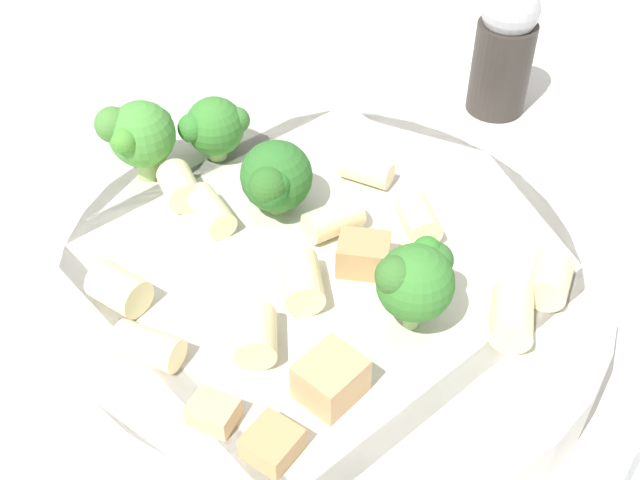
# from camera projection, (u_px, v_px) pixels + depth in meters

# --- Properties ---
(ground_plane) EXTENTS (2.00, 2.00, 0.00)m
(ground_plane) POSITION_uv_depth(u_px,v_px,m) (320.00, 301.00, 0.40)
(ground_plane) COLOR beige
(pasta_bowl) EXTENTS (0.27, 0.27, 0.03)m
(pasta_bowl) POSITION_uv_depth(u_px,v_px,m) (320.00, 275.00, 0.38)
(pasta_bowl) COLOR silver
(pasta_bowl) RESTS_ON ground_plane
(broccoli_floret_0) EXTENTS (0.03, 0.04, 0.04)m
(broccoli_floret_0) POSITION_uv_depth(u_px,v_px,m) (415.00, 279.00, 0.33)
(broccoli_floret_0) COLOR #84AD60
(broccoli_floret_0) RESTS_ON pasta_bowl
(broccoli_floret_1) EXTENTS (0.04, 0.04, 0.04)m
(broccoli_floret_1) POSITION_uv_depth(u_px,v_px,m) (275.00, 179.00, 0.38)
(broccoli_floret_1) COLOR #93B766
(broccoli_floret_1) RESTS_ON pasta_bowl
(broccoli_floret_2) EXTENTS (0.03, 0.04, 0.04)m
(broccoli_floret_2) POSITION_uv_depth(u_px,v_px,m) (214.00, 126.00, 0.42)
(broccoli_floret_2) COLOR #93B766
(broccoli_floret_2) RESTS_ON pasta_bowl
(broccoli_floret_3) EXTENTS (0.03, 0.04, 0.04)m
(broccoli_floret_3) POSITION_uv_depth(u_px,v_px,m) (139.00, 134.00, 0.40)
(broccoli_floret_3) COLOR #93B766
(broccoli_floret_3) RESTS_ON pasta_bowl
(rigatoni_0) EXTENTS (0.03, 0.02, 0.02)m
(rigatoni_0) POSITION_uv_depth(u_px,v_px,m) (422.00, 224.00, 0.38)
(rigatoni_0) COLOR beige
(rigatoni_0) RESTS_ON pasta_bowl
(rigatoni_1) EXTENTS (0.03, 0.03, 0.02)m
(rigatoni_1) POSITION_uv_depth(u_px,v_px,m) (550.00, 280.00, 0.35)
(rigatoni_1) COLOR beige
(rigatoni_1) RESTS_ON pasta_bowl
(rigatoni_2) EXTENTS (0.02, 0.02, 0.02)m
(rigatoni_2) POSITION_uv_depth(u_px,v_px,m) (180.00, 186.00, 0.40)
(rigatoni_2) COLOR beige
(rigatoni_2) RESTS_ON pasta_bowl
(rigatoni_3) EXTENTS (0.03, 0.02, 0.02)m
(rigatoni_3) POSITION_uv_depth(u_px,v_px,m) (302.00, 281.00, 0.35)
(rigatoni_3) COLOR beige
(rigatoni_3) RESTS_ON pasta_bowl
(rigatoni_4) EXTENTS (0.03, 0.03, 0.02)m
(rigatoni_4) POSITION_uv_depth(u_px,v_px,m) (512.00, 316.00, 0.34)
(rigatoni_4) COLOR beige
(rigatoni_4) RESTS_ON pasta_bowl
(rigatoni_5) EXTENTS (0.02, 0.03, 0.02)m
(rigatoni_5) POSITION_uv_depth(u_px,v_px,m) (334.00, 220.00, 0.38)
(rigatoni_5) COLOR beige
(rigatoni_5) RESTS_ON pasta_bowl
(rigatoni_6) EXTENTS (0.03, 0.03, 0.02)m
(rigatoni_6) POSITION_uv_depth(u_px,v_px,m) (119.00, 289.00, 0.35)
(rigatoni_6) COLOR beige
(rigatoni_6) RESTS_ON pasta_bowl
(rigatoni_7) EXTENTS (0.03, 0.02, 0.02)m
(rigatoni_7) POSITION_uv_depth(u_px,v_px,m) (256.00, 335.00, 0.33)
(rigatoni_7) COLOR beige
(rigatoni_7) RESTS_ON pasta_bowl
(rigatoni_8) EXTENTS (0.03, 0.03, 0.01)m
(rigatoni_8) POSITION_uv_depth(u_px,v_px,m) (148.00, 346.00, 0.33)
(rigatoni_8) COLOR beige
(rigatoni_8) RESTS_ON pasta_bowl
(rigatoni_9) EXTENTS (0.03, 0.02, 0.01)m
(rigatoni_9) POSITION_uv_depth(u_px,v_px,m) (211.00, 211.00, 0.39)
(rigatoni_9) COLOR beige
(rigatoni_9) RESTS_ON pasta_bowl
(rigatoni_10) EXTENTS (0.03, 0.03, 0.01)m
(rigatoni_10) POSITION_uv_depth(u_px,v_px,m) (367.00, 170.00, 0.41)
(rigatoni_10) COLOR beige
(rigatoni_10) RESTS_ON pasta_bowl
(chicken_chunk_0) EXTENTS (0.03, 0.03, 0.02)m
(chicken_chunk_0) POSITION_uv_depth(u_px,v_px,m) (331.00, 379.00, 0.31)
(chicken_chunk_0) COLOR tan
(chicken_chunk_0) RESTS_ON pasta_bowl
(chicken_chunk_1) EXTENTS (0.02, 0.02, 0.01)m
(chicken_chunk_1) POSITION_uv_depth(u_px,v_px,m) (213.00, 412.00, 0.31)
(chicken_chunk_1) COLOR tan
(chicken_chunk_1) RESTS_ON pasta_bowl
(chicken_chunk_2) EXTENTS (0.03, 0.03, 0.01)m
(chicken_chunk_2) POSITION_uv_depth(u_px,v_px,m) (272.00, 444.00, 0.29)
(chicken_chunk_2) COLOR tan
(chicken_chunk_2) RESTS_ON pasta_bowl
(chicken_chunk_3) EXTENTS (0.03, 0.03, 0.02)m
(chicken_chunk_3) POSITION_uv_depth(u_px,v_px,m) (363.00, 255.00, 0.36)
(chicken_chunk_3) COLOR tan
(chicken_chunk_3) RESTS_ON pasta_bowl
(pepper_shaker) EXTENTS (0.04, 0.04, 0.09)m
(pepper_shaker) POSITION_uv_depth(u_px,v_px,m) (504.00, 48.00, 0.49)
(pepper_shaker) COLOR #332D28
(pepper_shaker) RESTS_ON ground_plane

